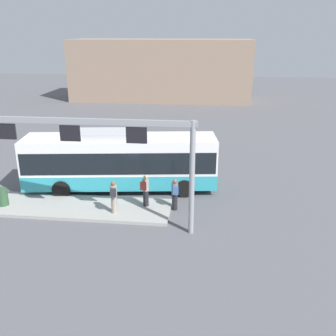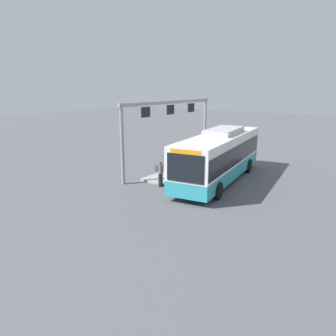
# 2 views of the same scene
# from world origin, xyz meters

# --- Properties ---
(ground_plane) EXTENTS (120.00, 120.00, 0.00)m
(ground_plane) POSITION_xyz_m (0.00, 0.00, 0.00)
(ground_plane) COLOR #56565B
(platform_curb) EXTENTS (10.00, 2.80, 0.16)m
(platform_curb) POSITION_xyz_m (-1.85, -2.86, 0.08)
(platform_curb) COLOR #9E9E99
(platform_curb) RESTS_ON ground
(bus_main) EXTENTS (10.99, 3.96, 3.46)m
(bus_main) POSITION_xyz_m (-0.01, -0.00, 1.81)
(bus_main) COLOR teal
(bus_main) RESTS_ON ground
(person_boarding) EXTENTS (0.42, 0.58, 1.67)m
(person_boarding) POSITION_xyz_m (3.34, -2.41, 0.89)
(person_boarding) COLOR black
(person_boarding) RESTS_ON ground
(person_waiting_near) EXTENTS (0.46, 0.59, 1.67)m
(person_waiting_near) POSITION_xyz_m (1.84, -2.45, 1.05)
(person_waiting_near) COLOR black
(person_waiting_near) RESTS_ON platform_curb
(person_waiting_mid) EXTENTS (0.42, 0.58, 1.67)m
(person_waiting_mid) POSITION_xyz_m (0.43, -3.43, 1.05)
(person_waiting_mid) COLOR gray
(person_waiting_mid) RESTS_ON platform_curb
(platform_sign_gantry) EXTENTS (11.01, 0.24, 5.20)m
(platform_sign_gantry) POSITION_xyz_m (-1.01, -4.69, 3.84)
(platform_sign_gantry) COLOR gray
(platform_sign_gantry) RESTS_ON ground
(station_building) EXTENTS (23.07, 8.00, 7.69)m
(station_building) POSITION_xyz_m (-1.78, 31.34, 3.85)
(station_building) COLOR gray
(station_building) RESTS_ON ground
(trash_bin) EXTENTS (0.52, 0.52, 0.90)m
(trash_bin) POSITION_xyz_m (-5.49, -3.20, 0.61)
(trash_bin) COLOR #2D5133
(trash_bin) RESTS_ON platform_curb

